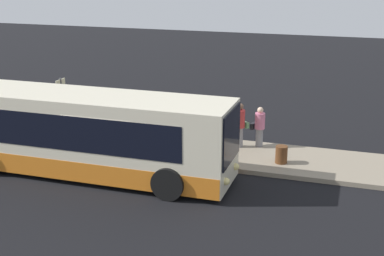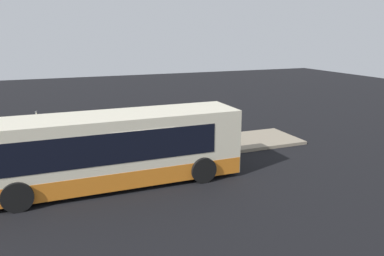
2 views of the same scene
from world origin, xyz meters
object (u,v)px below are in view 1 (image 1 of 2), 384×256
object	(u,v)px
passenger_boarding	(259,126)
passenger_waiting	(240,124)
trash_bin	(281,155)
passenger_with_bags	(170,126)
bus_lead	(81,134)
suitcase	(225,138)
sign_post	(62,100)

from	to	relation	value
passenger_boarding	passenger_waiting	bearing A→B (deg)	129.04
trash_bin	passenger_boarding	bearing A→B (deg)	125.61
passenger_with_bags	passenger_boarding	bearing A→B (deg)	121.07
passenger_boarding	bus_lead	bearing A→B (deg)	142.33
passenger_waiting	trash_bin	world-z (taller)	passenger_waiting
passenger_waiting	trash_bin	xyz separation A→B (m)	(1.86, -1.28, -0.64)
suitcase	trash_bin	distance (m)	2.66
bus_lead	passenger_waiting	size ratio (longest dim) A/B	6.09
passenger_with_bags	suitcase	world-z (taller)	passenger_with_bags
bus_lead	passenger_waiting	distance (m)	6.27
passenger_waiting	passenger_with_bags	bearing A→B (deg)	-115.85
passenger_boarding	trash_bin	world-z (taller)	passenger_boarding
bus_lead	trash_bin	xyz separation A→B (m)	(6.69, 2.71, -0.96)
passenger_waiting	passenger_with_bags	world-z (taller)	passenger_with_bags
suitcase	trash_bin	bearing A→B (deg)	-24.74
passenger_boarding	suitcase	world-z (taller)	passenger_boarding
passenger_with_bags	trash_bin	world-z (taller)	passenger_with_bags
passenger_waiting	passenger_boarding	bearing A→B (deg)	64.39
passenger_boarding	sign_post	world-z (taller)	sign_post
bus_lead	trash_bin	size ratio (longest dim) A/B	16.81
trash_bin	passenger_with_bags	bearing A→B (deg)	178.37
passenger_with_bags	sign_post	xyz separation A→B (m)	(-4.79, 0.11, 0.63)
suitcase	bus_lead	bearing A→B (deg)	-138.23
passenger_boarding	passenger_waiting	size ratio (longest dim) A/B	0.90
passenger_with_bags	sign_post	bearing A→B (deg)	-84.62
passenger_waiting	suitcase	distance (m)	0.83
passenger_boarding	trash_bin	xyz separation A→B (m)	(1.15, -1.60, -0.53)
bus_lead	passenger_with_bags	bearing A→B (deg)	51.09
passenger_boarding	suitcase	xyz separation A→B (m)	(-1.26, -0.49, -0.49)
passenger_with_bags	sign_post	world-z (taller)	sign_post
passenger_boarding	passenger_with_bags	size ratio (longest dim) A/B	0.89
passenger_waiting	sign_post	world-z (taller)	sign_post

